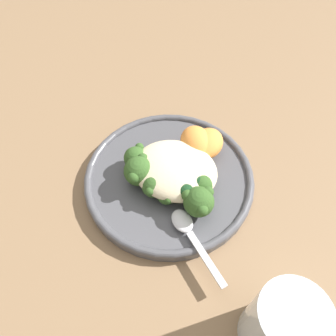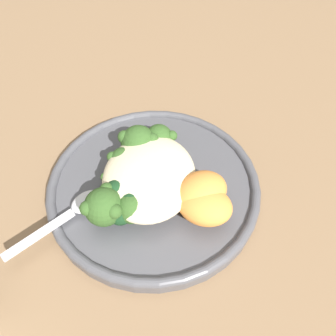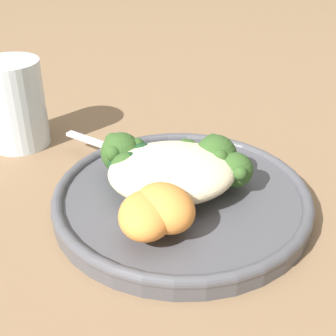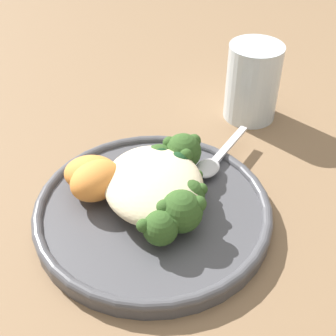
% 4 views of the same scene
% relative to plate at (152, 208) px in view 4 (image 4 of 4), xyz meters
% --- Properties ---
extents(ground_plane, '(4.00, 4.00, 0.00)m').
position_rel_plate_xyz_m(ground_plane, '(-0.00, 0.02, -0.01)').
color(ground_plane, '#846647').
extents(plate, '(0.26, 0.26, 0.02)m').
position_rel_plate_xyz_m(plate, '(0.00, 0.00, 0.00)').
color(plate, '#4C4C51').
rests_on(plate, ground_plane).
extents(quinoa_mound, '(0.13, 0.11, 0.04)m').
position_rel_plate_xyz_m(quinoa_mound, '(0.01, -0.00, 0.03)').
color(quinoa_mound, beige).
rests_on(quinoa_mound, plate).
extents(broccoli_stalk_0, '(0.11, 0.05, 0.04)m').
position_rel_plate_xyz_m(broccoli_stalk_0, '(-0.04, 0.00, 0.03)').
color(broccoli_stalk_0, '#ADC675').
rests_on(broccoli_stalk_0, plate).
extents(broccoli_stalk_1, '(0.09, 0.08, 0.04)m').
position_rel_plate_xyz_m(broccoli_stalk_1, '(-0.04, -0.02, 0.03)').
color(broccoli_stalk_1, '#ADC675').
rests_on(broccoli_stalk_1, plate).
extents(broccoli_stalk_2, '(0.06, 0.09, 0.03)m').
position_rel_plate_xyz_m(broccoli_stalk_2, '(-0.01, -0.03, 0.03)').
color(broccoli_stalk_2, '#ADC675').
rests_on(broccoli_stalk_2, plate).
extents(broccoli_stalk_3, '(0.03, 0.08, 0.03)m').
position_rel_plate_xyz_m(broccoli_stalk_3, '(0.01, -0.03, 0.02)').
color(broccoli_stalk_3, '#ADC675').
rests_on(broccoli_stalk_3, plate).
extents(broccoli_stalk_4, '(0.08, 0.10, 0.04)m').
position_rel_plate_xyz_m(broccoli_stalk_4, '(0.05, -0.03, 0.03)').
color(broccoli_stalk_4, '#ADC675').
rests_on(broccoli_stalk_4, plate).
extents(broccoli_stalk_5, '(0.08, 0.06, 0.04)m').
position_rel_plate_xyz_m(broccoli_stalk_5, '(0.04, -0.01, 0.03)').
color(broccoli_stalk_5, '#ADC675').
rests_on(broccoli_stalk_5, plate).
extents(sweet_potato_chunk_0, '(0.06, 0.07, 0.04)m').
position_rel_plate_xyz_m(sweet_potato_chunk_0, '(0.04, 0.06, 0.03)').
color(sweet_potato_chunk_0, orange).
rests_on(sweet_potato_chunk_0, plate).
extents(sweet_potato_chunk_1, '(0.07, 0.08, 0.04)m').
position_rel_plate_xyz_m(sweet_potato_chunk_1, '(0.02, 0.06, 0.03)').
color(sweet_potato_chunk_1, orange).
rests_on(sweet_potato_chunk_1, plate).
extents(kale_tuft, '(0.05, 0.05, 0.04)m').
position_rel_plate_xyz_m(kale_tuft, '(0.04, -0.03, 0.03)').
color(kale_tuft, '#193D1E').
rests_on(kale_tuft, plate).
extents(spoon, '(0.10, 0.09, 0.01)m').
position_rel_plate_xyz_m(spoon, '(0.05, -0.08, 0.01)').
color(spoon, silver).
rests_on(spoon, plate).
extents(water_glass, '(0.07, 0.07, 0.11)m').
position_rel_plate_xyz_m(water_glass, '(0.18, -0.16, 0.04)').
color(water_glass, silver).
rests_on(water_glass, ground_plane).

